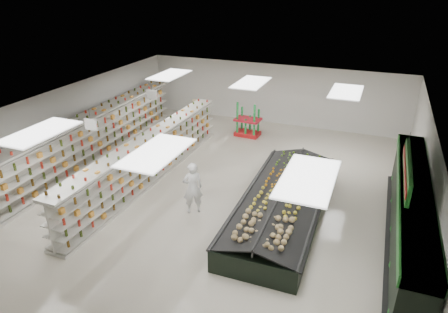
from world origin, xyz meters
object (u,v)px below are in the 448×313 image
at_px(gondola_left, 94,138).
at_px(gondola_center, 150,160).
at_px(shopper_background, 196,116).
at_px(soda_endcap, 248,121).
at_px(produce_island, 283,202).
at_px(shopper_main, 193,188).

distance_m(gondola_left, gondola_center, 3.39).
bearing_deg(shopper_background, soda_endcap, -78.77).
distance_m(produce_island, soda_endcap, 7.36).
xyz_separation_m(gondola_center, shopper_main, (2.62, -1.59, 0.09)).
bearing_deg(soda_endcap, shopper_background, -165.71).
height_order(gondola_center, shopper_background, gondola_center).
height_order(gondola_left, soda_endcap, gondola_left).
relative_size(soda_endcap, shopper_main, 0.86).
relative_size(gondola_left, shopper_main, 6.40).
bearing_deg(gondola_center, shopper_main, -30.61).
distance_m(produce_island, shopper_main, 3.06).
height_order(gondola_left, shopper_main, gondola_left).
xyz_separation_m(shopper_main, shopper_background, (-3.10, 6.81, -0.03)).
bearing_deg(gondola_left, gondola_center, -15.20).
height_order(gondola_left, shopper_background, gondola_left).
relative_size(shopper_main, shopper_background, 1.03).
relative_size(gondola_left, gondola_center, 1.13).
relative_size(gondola_left, soda_endcap, 7.43).
distance_m(gondola_center, shopper_background, 5.24).
bearing_deg(shopper_main, shopper_background, -101.73).
bearing_deg(shopper_main, produce_island, 161.93).
xyz_separation_m(gondola_left, shopper_main, (5.90, -2.41, -0.02)).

